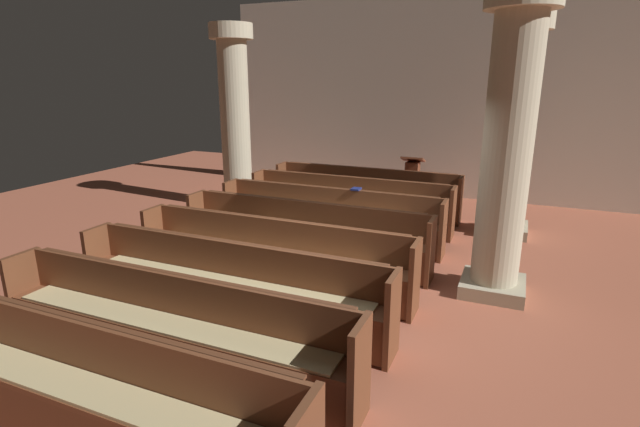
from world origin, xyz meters
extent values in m
plane|color=#AD5B42|center=(0.00, 0.00, 0.00)|extent=(19.20, 19.20, 0.00)
cube|color=silver|center=(0.00, 6.08, 2.25)|extent=(10.00, 0.16, 4.50)
cube|color=brown|center=(-0.89, 3.88, 0.48)|extent=(3.75, 0.38, 0.05)
cube|color=brown|center=(-0.89, 4.04, 0.71)|extent=(3.75, 0.04, 0.42)
cube|color=brown|center=(-0.89, 4.09, 0.91)|extent=(3.60, 0.06, 0.02)
cube|color=brown|center=(-2.79, 3.88, 0.46)|extent=(0.06, 0.44, 0.92)
cube|color=brown|center=(1.02, 3.88, 0.46)|extent=(0.06, 0.44, 0.92)
cube|color=brown|center=(-0.89, 3.70, 0.24)|extent=(3.75, 0.03, 0.43)
cube|color=#D1BC84|center=(-0.89, 3.86, 0.51)|extent=(3.45, 0.32, 0.02)
cube|color=brown|center=(-0.89, 2.87, 0.48)|extent=(3.75, 0.38, 0.05)
cube|color=brown|center=(-0.89, 3.04, 0.71)|extent=(3.75, 0.04, 0.42)
cube|color=brown|center=(-0.89, 3.09, 0.91)|extent=(3.60, 0.06, 0.02)
cube|color=brown|center=(-2.79, 2.87, 0.46)|extent=(0.06, 0.44, 0.92)
cube|color=brown|center=(1.02, 2.87, 0.46)|extent=(0.06, 0.44, 0.92)
cube|color=brown|center=(-0.89, 2.70, 0.24)|extent=(3.75, 0.03, 0.43)
cube|color=#D1BC84|center=(-0.89, 2.85, 0.51)|extent=(3.45, 0.32, 0.02)
cube|color=brown|center=(-0.89, 1.87, 0.48)|extent=(3.75, 0.38, 0.05)
cube|color=brown|center=(-0.89, 2.04, 0.71)|extent=(3.75, 0.04, 0.42)
cube|color=brown|center=(-0.89, 2.09, 0.91)|extent=(3.60, 0.06, 0.02)
cube|color=brown|center=(-2.79, 1.87, 0.46)|extent=(0.06, 0.44, 0.92)
cube|color=brown|center=(1.02, 1.87, 0.46)|extent=(0.06, 0.44, 0.92)
cube|color=brown|center=(-0.89, 1.70, 0.24)|extent=(3.75, 0.03, 0.43)
cube|color=#D1BC84|center=(-0.89, 1.85, 0.51)|extent=(3.45, 0.32, 0.02)
cube|color=brown|center=(-0.89, 0.87, 0.48)|extent=(3.75, 0.38, 0.05)
cube|color=brown|center=(-0.89, 1.04, 0.71)|extent=(3.75, 0.04, 0.42)
cube|color=brown|center=(-0.89, 1.08, 0.91)|extent=(3.60, 0.06, 0.02)
cube|color=brown|center=(-2.79, 0.87, 0.46)|extent=(0.06, 0.44, 0.92)
cube|color=brown|center=(1.02, 0.87, 0.46)|extent=(0.06, 0.44, 0.92)
cube|color=brown|center=(-0.89, 0.69, 0.24)|extent=(3.75, 0.03, 0.43)
cube|color=#D1BC84|center=(-0.89, 0.85, 0.51)|extent=(3.45, 0.32, 0.02)
cube|color=brown|center=(-0.89, -0.14, 0.48)|extent=(3.75, 0.38, 0.05)
cube|color=brown|center=(-0.89, 0.03, 0.71)|extent=(3.75, 0.04, 0.42)
cube|color=brown|center=(-0.89, 0.08, 0.91)|extent=(3.60, 0.06, 0.02)
cube|color=brown|center=(-2.79, -0.14, 0.46)|extent=(0.06, 0.44, 0.92)
cube|color=brown|center=(1.02, -0.14, 0.46)|extent=(0.06, 0.44, 0.92)
cube|color=brown|center=(-0.89, -0.31, 0.24)|extent=(3.75, 0.03, 0.43)
cube|color=#D1BC84|center=(-0.89, -0.16, 0.51)|extent=(3.45, 0.32, 0.02)
cube|color=brown|center=(-0.89, -1.14, 0.48)|extent=(3.75, 0.38, 0.05)
cube|color=brown|center=(-0.89, -0.97, 0.71)|extent=(3.75, 0.04, 0.42)
cube|color=brown|center=(-0.89, -0.92, 0.91)|extent=(3.60, 0.06, 0.02)
cube|color=brown|center=(-2.79, -1.14, 0.46)|extent=(0.06, 0.44, 0.92)
cube|color=brown|center=(1.02, -1.14, 0.46)|extent=(0.06, 0.44, 0.92)
cube|color=brown|center=(-0.89, -1.31, 0.24)|extent=(3.75, 0.03, 0.43)
cube|color=#D1BC84|center=(-0.89, -1.16, 0.51)|extent=(3.45, 0.32, 0.02)
cube|color=brown|center=(-0.89, -2.14, 0.48)|extent=(3.75, 0.38, 0.05)
cube|color=brown|center=(-0.89, -1.97, 0.71)|extent=(3.75, 0.04, 0.42)
cube|color=brown|center=(-0.89, -1.93, 0.91)|extent=(3.60, 0.06, 0.02)
cube|color=brown|center=(-2.79, -2.14, 0.46)|extent=(0.06, 0.44, 0.92)
cube|color=brown|center=(1.02, -2.14, 0.46)|extent=(0.06, 0.44, 0.92)
cube|color=brown|center=(-0.89, -2.32, 0.24)|extent=(3.75, 0.03, 0.43)
cube|color=#D1BC84|center=(-0.89, -2.16, 0.51)|extent=(3.45, 0.32, 0.02)
cube|color=brown|center=(-0.89, -3.14, 0.48)|extent=(3.75, 0.38, 0.05)
cube|color=brown|center=(-0.89, -2.98, 0.71)|extent=(3.75, 0.04, 0.42)
cube|color=brown|center=(-0.89, -2.93, 0.91)|extent=(3.60, 0.06, 0.02)
cube|color=#D1BC84|center=(-0.89, -3.16, 0.51)|extent=(3.45, 0.32, 0.02)
cube|color=tan|center=(1.84, 3.59, 0.09)|extent=(0.81, 0.81, 0.18)
cylinder|color=#BCB293|center=(1.84, 3.59, 1.81)|extent=(0.60, 0.60, 3.27)
cylinder|color=beige|center=(1.84, 3.59, 3.60)|extent=(0.87, 0.87, 0.30)
cube|color=tan|center=(-3.57, 3.31, 0.09)|extent=(0.81, 0.81, 0.18)
cylinder|color=#BCB293|center=(-3.57, 3.31, 1.81)|extent=(0.60, 0.60, 3.27)
cylinder|color=beige|center=(-3.57, 3.31, 3.60)|extent=(0.87, 0.87, 0.30)
cube|color=tan|center=(1.84, 0.89, 0.09)|extent=(0.79, 0.79, 0.18)
cylinder|color=#BCB293|center=(1.84, 0.89, 1.81)|extent=(0.59, 0.59, 3.27)
cube|color=#562B1A|center=(-0.15, 4.94, 0.03)|extent=(0.45, 0.45, 0.06)
cube|color=brown|center=(-0.15, 4.94, 0.47)|extent=(0.28, 0.28, 0.95)
cube|color=brown|center=(-0.15, 4.94, 1.01)|extent=(0.48, 0.35, 0.15)
cube|color=navy|center=(-0.47, 2.08, 0.93)|extent=(0.14, 0.18, 0.03)
camera|label=1|loc=(2.00, -5.26, 2.72)|focal=26.77mm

